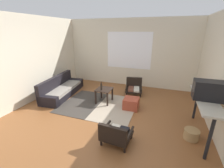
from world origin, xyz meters
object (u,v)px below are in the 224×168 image
(couch, at_px, (62,89))
(console_shelf, at_px, (205,103))
(armchair_striped_foreground, at_px, (116,134))
(glass_bottle, at_px, (101,87))
(armchair_by_window, at_px, (134,87))
(wicker_basket, at_px, (191,134))
(ottoman_orange, at_px, (131,103))
(clay_vase, at_px, (204,88))
(crt_television, at_px, (208,90))
(coffee_table, at_px, (104,92))

(couch, height_order, console_shelf, console_shelf)
(armchair_striped_foreground, bearing_deg, glass_bottle, 121.93)
(couch, height_order, armchair_by_window, couch)
(armchair_by_window, bearing_deg, wicker_basket, -50.55)
(ottoman_orange, distance_m, clay_vase, 1.95)
(couch, bearing_deg, clay_vase, -7.20)
(ottoman_orange, bearing_deg, glass_bottle, 179.21)
(armchair_by_window, bearing_deg, ottoman_orange, -81.95)
(couch, xyz_separation_m, wicker_basket, (4.15, -1.07, -0.10))
(armchair_striped_foreground, xyz_separation_m, ottoman_orange, (-0.04, 1.61, -0.07))
(armchair_striped_foreground, bearing_deg, crt_television, 27.19)
(coffee_table, bearing_deg, console_shelf, -17.44)
(couch, distance_m, glass_bottle, 1.68)
(ottoman_orange, height_order, glass_bottle, glass_bottle)
(armchair_striped_foreground, height_order, clay_vase, clay_vase)
(couch, bearing_deg, ottoman_orange, -3.51)
(glass_bottle, distance_m, wicker_basket, 2.71)
(coffee_table, xyz_separation_m, console_shelf, (2.63, -0.83, 0.44))
(ottoman_orange, height_order, console_shelf, console_shelf)
(console_shelf, bearing_deg, couch, 168.69)
(glass_bottle, bearing_deg, crt_television, -15.91)
(crt_television, height_order, glass_bottle, crt_television)
(crt_television, relative_size, wicker_basket, 1.76)
(crt_television, bearing_deg, wicker_basket, -136.24)
(wicker_basket, bearing_deg, couch, 165.54)
(clay_vase, distance_m, wicker_basket, 1.06)
(couch, xyz_separation_m, crt_television, (4.31, -0.91, 0.88))
(couch, relative_size, armchair_striped_foreground, 3.35)
(couch, bearing_deg, console_shelf, -11.31)
(ottoman_orange, bearing_deg, couch, 176.49)
(armchair_by_window, bearing_deg, armchair_striped_foreground, -85.84)
(glass_bottle, height_order, wicker_basket, glass_bottle)
(armchair_by_window, bearing_deg, crt_television, -45.61)
(crt_television, xyz_separation_m, clay_vase, (0.00, 0.36, -0.08))
(armchair_striped_foreground, distance_m, clay_vase, 2.21)
(couch, relative_size, crt_television, 3.82)
(couch, distance_m, wicker_basket, 4.28)
(armchair_by_window, xyz_separation_m, glass_bottle, (-0.81, -1.14, 0.32))
(couch, height_order, clay_vase, clay_vase)
(clay_vase, bearing_deg, armchair_striped_foreground, -143.84)
(coffee_table, height_order, console_shelf, console_shelf)
(armchair_by_window, relative_size, ottoman_orange, 1.55)
(coffee_table, bearing_deg, crt_television, -18.37)
(coffee_table, relative_size, ottoman_orange, 1.22)
(armchair_striped_foreground, height_order, wicker_basket, armchair_striped_foreground)
(armchair_by_window, distance_m, crt_television, 2.80)
(armchair_by_window, distance_m, armchair_striped_foreground, 2.77)
(armchair_striped_foreground, bearing_deg, armchair_by_window, 94.16)
(crt_television, bearing_deg, coffee_table, 161.63)
(crt_television, relative_size, glass_bottle, 2.03)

